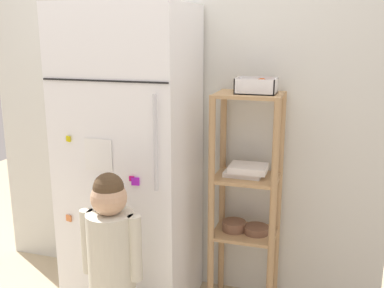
{
  "coord_description": "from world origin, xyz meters",
  "views": [
    {
      "loc": [
        0.88,
        -2.19,
        1.56
      ],
      "look_at": [
        0.2,
        0.02,
        0.99
      ],
      "focal_mm": 42.0,
      "sensor_mm": 36.0,
      "label": 1
    }
  ],
  "objects_px": {
    "refrigerator": "(132,163)",
    "fruit_bin": "(258,87)",
    "child_standing": "(111,250)",
    "pantry_shelf_unit": "(246,191)"
  },
  "relations": [
    {
      "from": "refrigerator",
      "to": "pantry_shelf_unit",
      "type": "relative_size",
      "value": 1.36
    },
    {
      "from": "refrigerator",
      "to": "fruit_bin",
      "type": "xyz_separation_m",
      "value": [
        0.68,
        0.14,
        0.43
      ]
    },
    {
      "from": "child_standing",
      "to": "pantry_shelf_unit",
      "type": "bearing_deg",
      "value": 50.11
    },
    {
      "from": "child_standing",
      "to": "fruit_bin",
      "type": "height_order",
      "value": "fruit_bin"
    },
    {
      "from": "refrigerator",
      "to": "pantry_shelf_unit",
      "type": "distance_m",
      "value": 0.66
    },
    {
      "from": "refrigerator",
      "to": "child_standing",
      "type": "height_order",
      "value": "refrigerator"
    },
    {
      "from": "refrigerator",
      "to": "child_standing",
      "type": "relative_size",
      "value": 1.8
    },
    {
      "from": "child_standing",
      "to": "pantry_shelf_unit",
      "type": "xyz_separation_m",
      "value": [
        0.52,
        0.62,
        0.13
      ]
    },
    {
      "from": "child_standing",
      "to": "fruit_bin",
      "type": "bearing_deg",
      "value": 47.79
    },
    {
      "from": "child_standing",
      "to": "fruit_bin",
      "type": "distance_m",
      "value": 1.1
    }
  ]
}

